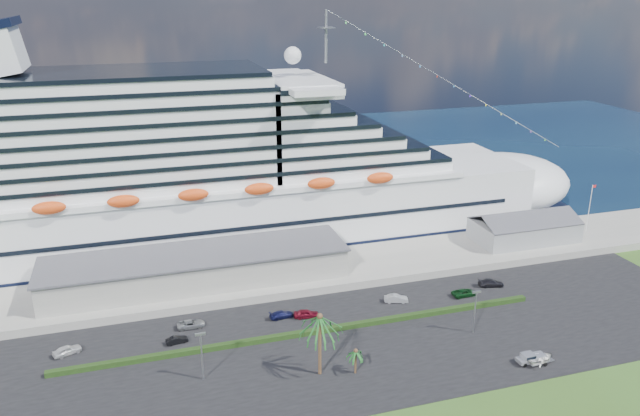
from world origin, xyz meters
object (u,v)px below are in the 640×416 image
object	(u,v)px
parked_car_3	(282,315)
cruise_ship	(197,178)
pickup_truck	(531,357)
boat_trailer	(541,358)

from	to	relation	value
parked_car_3	cruise_ship	bearing A→B (deg)	7.08
cruise_ship	pickup_truck	bearing A→B (deg)	-55.87
cruise_ship	pickup_truck	world-z (taller)	cruise_ship
boat_trailer	cruise_ship	bearing A→B (deg)	124.60
boat_trailer	parked_car_3	bearing A→B (deg)	143.48
parked_car_3	pickup_truck	world-z (taller)	pickup_truck
cruise_ship	pickup_truck	distance (m)	82.76
pickup_truck	cruise_ship	bearing A→B (deg)	124.13
parked_car_3	boat_trailer	xyz separation A→B (m)	(36.92, -27.33, 0.43)
cruise_ship	parked_car_3	size ratio (longest dim) A/B	41.27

